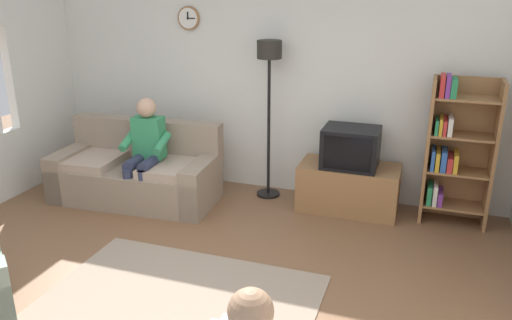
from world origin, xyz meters
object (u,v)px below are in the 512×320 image
tv_stand (348,188)px  person_on_couch (145,147)px  bookshelf (454,150)px  tv (351,147)px  couch (137,174)px  floor_lamp (269,76)px

tv_stand → person_on_couch: 2.34m
person_on_couch → bookshelf: bearing=11.8°
bookshelf → tv: bearing=-174.8°
couch → bookshelf: (3.48, 0.58, 0.49)m
tv → couch: bearing=-168.8°
tv_stand → floor_lamp: size_ratio=0.59×
person_on_couch → couch: bearing=151.8°
floor_lamp → couch: bearing=-157.3°
couch → tv: tv is taller
tv → bookshelf: bearing=5.2°
tv_stand → bookshelf: (1.06, 0.07, 0.54)m
bookshelf → person_on_couch: bearing=-168.2°
floor_lamp → person_on_couch: (-1.24, -0.71, -0.75)m
couch → tv_stand: couch is taller
tv → floor_lamp: (-0.98, 0.12, 0.70)m
tv_stand → tv: size_ratio=1.83×
bookshelf → floor_lamp: floor_lamp is taller
floor_lamp → tv_stand: bearing=-5.8°
tv_stand → couch: bearing=-168.3°
tv_stand → floor_lamp: bearing=174.2°
couch → tv_stand: 2.47m
couch → bookshelf: bookshelf is taller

